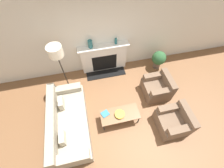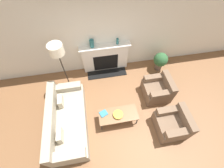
{
  "view_description": "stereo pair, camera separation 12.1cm",
  "coord_description": "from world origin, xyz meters",
  "px_view_note": "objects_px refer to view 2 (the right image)",
  "views": [
    {
      "loc": [
        -0.59,
        -1.33,
        4.24
      ],
      "look_at": [
        0.0,
        1.3,
        0.45
      ],
      "focal_mm": 24.0,
      "sensor_mm": 36.0,
      "label": 1
    },
    {
      "loc": [
        -0.47,
        -1.35,
        4.24
      ],
      "look_at": [
        0.0,
        1.3,
        0.45
      ],
      "focal_mm": 24.0,
      "sensor_mm": 36.0,
      "label": 2
    }
  ],
  "objects_px": {
    "bowl": "(118,115)",
    "mantel_vase_left": "(92,43)",
    "fireplace": "(105,58)",
    "mantel_vase_center_left": "(117,41)",
    "couch": "(66,120)",
    "armchair_far": "(158,89)",
    "floor_lamp": "(58,53)",
    "armchair_near": "(173,124)",
    "potted_plant": "(160,60)",
    "book": "(104,113)",
    "coffee_table": "(118,115)"
  },
  "relations": [
    {
      "from": "coffee_table",
      "to": "potted_plant",
      "type": "height_order",
      "value": "potted_plant"
    },
    {
      "from": "armchair_near",
      "to": "floor_lamp",
      "type": "bearing_deg",
      "value": -125.08
    },
    {
      "from": "book",
      "to": "mantel_vase_left",
      "type": "xyz_separation_m",
      "value": [
        -0.04,
        2.01,
        0.8
      ]
    },
    {
      "from": "book",
      "to": "potted_plant",
      "type": "relative_size",
      "value": 0.36
    },
    {
      "from": "armchair_near",
      "to": "mantel_vase_center_left",
      "type": "relative_size",
      "value": 4.16
    },
    {
      "from": "armchair_near",
      "to": "mantel_vase_center_left",
      "type": "bearing_deg",
      "value": -158.13
    },
    {
      "from": "floor_lamp",
      "to": "mantel_vase_center_left",
      "type": "height_order",
      "value": "floor_lamp"
    },
    {
      "from": "armchair_far",
      "to": "floor_lamp",
      "type": "bearing_deg",
      "value": -106.1
    },
    {
      "from": "fireplace",
      "to": "mantel_vase_center_left",
      "type": "height_order",
      "value": "mantel_vase_center_left"
    },
    {
      "from": "bowl",
      "to": "floor_lamp",
      "type": "xyz_separation_m",
      "value": [
        -1.34,
        1.48,
        1.1
      ]
    },
    {
      "from": "book",
      "to": "mantel_vase_left",
      "type": "height_order",
      "value": "mantel_vase_left"
    },
    {
      "from": "coffee_table",
      "to": "book",
      "type": "distance_m",
      "value": 0.41
    },
    {
      "from": "bowl",
      "to": "floor_lamp",
      "type": "relative_size",
      "value": 0.15
    },
    {
      "from": "bowl",
      "to": "potted_plant",
      "type": "relative_size",
      "value": 0.38
    },
    {
      "from": "potted_plant",
      "to": "couch",
      "type": "bearing_deg",
      "value": -154.12
    },
    {
      "from": "mantel_vase_center_left",
      "to": "couch",
      "type": "bearing_deg",
      "value": -132.5
    },
    {
      "from": "couch",
      "to": "mantel_vase_center_left",
      "type": "bearing_deg",
      "value": -42.5
    },
    {
      "from": "potted_plant",
      "to": "mantel_vase_left",
      "type": "bearing_deg",
      "value": 170.8
    },
    {
      "from": "couch",
      "to": "armchair_near",
      "type": "bearing_deg",
      "value": -102.1
    },
    {
      "from": "couch",
      "to": "floor_lamp",
      "type": "relative_size",
      "value": 1.18
    },
    {
      "from": "fireplace",
      "to": "bowl",
      "type": "bearing_deg",
      "value": -89.35
    },
    {
      "from": "armchair_far",
      "to": "floor_lamp",
      "type": "xyz_separation_m",
      "value": [
        -2.78,
        0.8,
        1.24
      ]
    },
    {
      "from": "coffee_table",
      "to": "floor_lamp",
      "type": "xyz_separation_m",
      "value": [
        -1.36,
        1.45,
        1.17
      ]
    },
    {
      "from": "fireplace",
      "to": "coffee_table",
      "type": "relative_size",
      "value": 1.55
    },
    {
      "from": "potted_plant",
      "to": "fireplace",
      "type": "bearing_deg",
      "value": 169.36
    },
    {
      "from": "couch",
      "to": "mantel_vase_left",
      "type": "distance_m",
      "value": 2.4
    },
    {
      "from": "coffee_table",
      "to": "couch",
      "type": "bearing_deg",
      "value": 175.32
    },
    {
      "from": "potted_plant",
      "to": "book",
      "type": "bearing_deg",
      "value": -144.33
    },
    {
      "from": "fireplace",
      "to": "mantel_vase_center_left",
      "type": "distance_m",
      "value": 0.77
    },
    {
      "from": "fireplace",
      "to": "armchair_far",
      "type": "height_order",
      "value": "fireplace"
    },
    {
      "from": "coffee_table",
      "to": "mantel_vase_center_left",
      "type": "relative_size",
      "value": 5.62
    },
    {
      "from": "fireplace",
      "to": "couch",
      "type": "distance_m",
      "value": 2.42
    },
    {
      "from": "armchair_far",
      "to": "potted_plant",
      "type": "relative_size",
      "value": 1.14
    },
    {
      "from": "bowl",
      "to": "coffee_table",
      "type": "bearing_deg",
      "value": 55.51
    },
    {
      "from": "book",
      "to": "floor_lamp",
      "type": "relative_size",
      "value": 0.14
    },
    {
      "from": "couch",
      "to": "bowl",
      "type": "bearing_deg",
      "value": -95.63
    },
    {
      "from": "floor_lamp",
      "to": "armchair_far",
      "type": "bearing_deg",
      "value": -16.1
    },
    {
      "from": "armchair_near",
      "to": "potted_plant",
      "type": "distance_m",
      "value": 2.27
    },
    {
      "from": "couch",
      "to": "floor_lamp",
      "type": "xyz_separation_m",
      "value": [
        0.08,
        1.34,
        1.24
      ]
    },
    {
      "from": "armchair_far",
      "to": "floor_lamp",
      "type": "relative_size",
      "value": 0.44
    },
    {
      "from": "bowl",
      "to": "mantel_vase_left",
      "type": "bearing_deg",
      "value": 101.28
    },
    {
      "from": "book",
      "to": "potted_plant",
      "type": "xyz_separation_m",
      "value": [
        2.27,
        1.63,
        0.02
      ]
    },
    {
      "from": "mantel_vase_center_left",
      "to": "potted_plant",
      "type": "relative_size",
      "value": 0.27
    },
    {
      "from": "bowl",
      "to": "floor_lamp",
      "type": "height_order",
      "value": "floor_lamp"
    },
    {
      "from": "book",
      "to": "mantel_vase_left",
      "type": "bearing_deg",
      "value": 69.05
    },
    {
      "from": "bowl",
      "to": "potted_plant",
      "type": "xyz_separation_m",
      "value": [
        1.89,
        1.75,
        -0.0
      ]
    },
    {
      "from": "fireplace",
      "to": "floor_lamp",
      "type": "relative_size",
      "value": 0.93
    },
    {
      "from": "armchair_near",
      "to": "potted_plant",
      "type": "xyz_separation_m",
      "value": [
        0.46,
        2.22,
        0.13
      ]
    },
    {
      "from": "couch",
      "to": "coffee_table",
      "type": "distance_m",
      "value": 1.45
    },
    {
      "from": "fireplace",
      "to": "coffee_table",
      "type": "xyz_separation_m",
      "value": [
        0.04,
        -2.08,
        -0.17
      ]
    }
  ]
}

